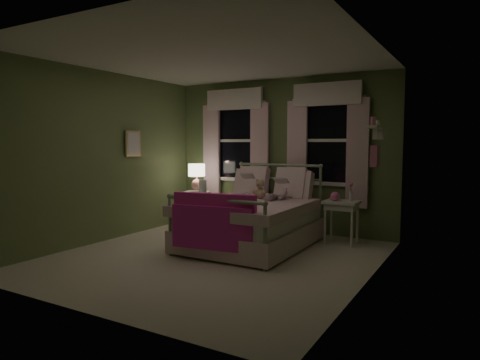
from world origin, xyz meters
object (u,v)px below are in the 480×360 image
Objects in this scene: teddy_bear at (260,191)px; nightstand_right at (341,207)px; child_left at (249,178)px; child_right at (282,181)px; table_lamp at (197,174)px; bed at (252,220)px; nightstand_left at (197,204)px.

nightstand_right is at bearing 25.35° from teddy_bear.
child_right is at bearing 157.49° from child_left.
bed is at bearing -25.79° from table_lamp.
child_left is 1.23× the size of nightstand_right.
nightstand_left is at bearing -178.70° from nightstand_right.
table_lamp is 2.63m from nightstand_right.
table_lamp reaches higher than nightstand_right.
child_left reaches higher than bed.
bed is at bearing -25.79° from nightstand_left.
bed is 0.75m from child_right.
teddy_bear is (-0.28, -0.16, -0.15)m from child_right.
child_left is at bearing 123.60° from bed.
child_right reaches higher than teddy_bear.
bed is 1.66m from nightstand_left.
table_lamp is at bearing 154.21° from bed.
child_right reaches higher than bed.
bed is 1.76m from table_lamp.
child_right is 0.98m from nightstand_right.
nightstand_right is (2.60, 0.06, 0.13)m from nightstand_left.
bed is at bearing -90.00° from teddy_bear.
table_lamp reaches higher than teddy_bear.
child_right is at bearing -9.65° from nightstand_left.
child_left is 1.26m from table_lamp.
bed is 6.71× the size of teddy_bear.
nightstand_left and nightstand_right have the same top height.
teddy_bear is 0.47× the size of nightstand_right.
child_right is (0.56, 0.00, -0.02)m from child_left.
nightstand_left is at bearing 162.90° from teddy_bear.
table_lamp is (-1.78, 0.30, 0.01)m from child_right.
bed is 2.59× the size of child_left.
nightstand_right is at bearing 35.51° from bed.
child_left is at bearing -165.30° from nightstand_right.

